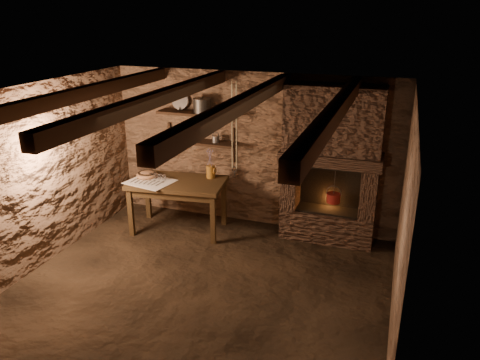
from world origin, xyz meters
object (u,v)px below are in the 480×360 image
(work_table, at_px, (178,204))
(red_pot, at_px, (334,197))
(stoneware_jug, at_px, (211,166))
(wooden_bowl, at_px, (147,175))
(iron_stockpot, at_px, (202,106))

(work_table, xyz_separation_m, red_pot, (2.30, 0.40, 0.26))
(work_table, bearing_deg, stoneware_jug, 27.21)
(work_table, height_order, stoneware_jug, stoneware_jug)
(work_table, distance_m, wooden_bowl, 0.66)
(stoneware_jug, bearing_deg, red_pot, 6.56)
(iron_stockpot, bearing_deg, stoneware_jug, -46.28)
(wooden_bowl, xyz_separation_m, iron_stockpot, (0.73, 0.52, 1.02))
(work_table, bearing_deg, wooden_bowl, 173.34)
(iron_stockpot, bearing_deg, wooden_bowl, -144.24)
(work_table, relative_size, red_pot, 2.80)
(red_pot, bearing_deg, wooden_bowl, -171.82)
(iron_stockpot, xyz_separation_m, red_pot, (2.08, -0.12, -1.17))
(stoneware_jug, bearing_deg, iron_stockpot, 137.16)
(work_table, xyz_separation_m, wooden_bowl, (-0.51, -0.01, 0.41))
(work_table, relative_size, stoneware_jug, 3.28)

